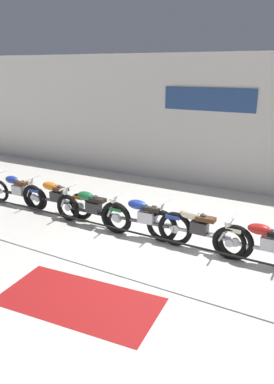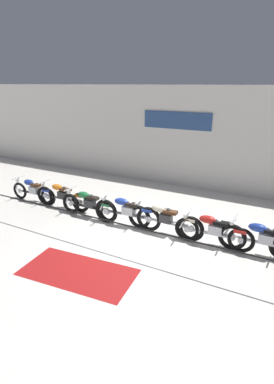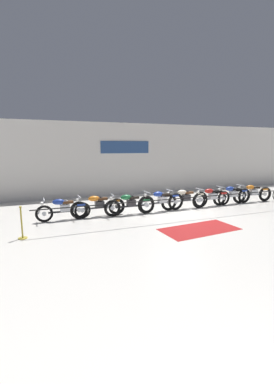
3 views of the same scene
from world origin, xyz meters
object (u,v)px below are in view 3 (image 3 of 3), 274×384
object	(u,v)px
motorcycle_green_2	(130,204)
stanchion_far_left	(157,204)
motorcycle_red_5	(211,197)
motorcycle_blue_6	(232,195)
motorcycle_cream_4	(185,199)
motorcycle_orange_7	(252,193)
motorcycle_blue_0	(63,209)
floor_banner	(199,229)
motorcycle_blue_3	(161,201)
motorcycle_orange_1	(98,206)

from	to	relation	value
motorcycle_green_2	stanchion_far_left	distance (m)	1.61
motorcycle_red_5	stanchion_far_left	world-z (taller)	stanchion_far_left
motorcycle_blue_6	stanchion_far_left	xyz separation A→B (m)	(-4.86, -1.59, 0.28)
motorcycle_cream_4	motorcycle_orange_7	world-z (taller)	same
motorcycle_red_5	motorcycle_orange_7	world-z (taller)	motorcycle_orange_7
motorcycle_orange_7	motorcycle_green_2	bearing A→B (deg)	-179.08
motorcycle_blue_0	motorcycle_green_2	bearing A→B (deg)	-3.40
floor_banner	motorcycle_blue_6	bearing A→B (deg)	31.11
motorcycle_red_5	floor_banner	bearing A→B (deg)	-132.65
motorcycle_red_5	motorcycle_blue_6	world-z (taller)	motorcycle_blue_6
motorcycle_blue_3	motorcycle_blue_6	size ratio (longest dim) A/B	0.99
motorcycle_red_5	floor_banner	distance (m)	3.73
motorcycle_green_2	motorcycle_blue_3	size ratio (longest dim) A/B	0.98
motorcycle_blue_3	floor_banner	xyz separation A→B (m)	(0.18, -2.67, -0.48)
motorcycle_blue_3	stanchion_far_left	size ratio (longest dim) A/B	0.19
motorcycle_red_5	motorcycle_cream_4	bearing A→B (deg)	179.65
motorcycle_green_2	motorcycle_blue_6	size ratio (longest dim) A/B	0.97
motorcycle_orange_1	motorcycle_red_5	bearing A→B (deg)	-1.48
motorcycle_green_2	motorcycle_orange_1	bearing A→B (deg)	171.80
motorcycle_orange_7	stanchion_far_left	size ratio (longest dim) A/B	0.20
motorcycle_blue_0	motorcycle_blue_3	size ratio (longest dim) A/B	0.92
motorcycle_blue_0	motorcycle_orange_7	world-z (taller)	motorcycle_orange_7
stanchion_far_left	motorcycle_orange_1	bearing A→B (deg)	138.21
motorcycle_blue_0	motorcycle_red_5	size ratio (longest dim) A/B	0.96
motorcycle_blue_6	motorcycle_green_2	bearing A→B (deg)	-178.88
floor_banner	motorcycle_red_5	bearing A→B (deg)	42.12
motorcycle_orange_1	floor_banner	distance (m)	4.14
motorcycle_blue_6	motorcycle_orange_7	xyz separation A→B (m)	(1.31, 0.00, -0.00)
motorcycle_blue_6	stanchion_far_left	world-z (taller)	stanchion_far_left
motorcycle_blue_0	floor_banner	bearing A→B (deg)	-33.25
motorcycle_cream_4	motorcycle_blue_6	distance (m)	2.73
motorcycle_red_5	motorcycle_blue_6	distance (m)	1.28
motorcycle_green_2	motorcycle_cream_4	distance (m)	2.70
motorcycle_blue_6	floor_banner	size ratio (longest dim) A/B	0.84
motorcycle_blue_0	stanchion_far_left	size ratio (longest dim) A/B	0.17
motorcycle_blue_0	floor_banner	world-z (taller)	motorcycle_blue_0
motorcycle_blue_3	motorcycle_orange_1	bearing A→B (deg)	176.04
motorcycle_cream_4	motorcycle_green_2	bearing A→B (deg)	-178.81
motorcycle_blue_0	stanchion_far_left	bearing A→B (deg)	-26.81
motorcycle_cream_4	stanchion_far_left	bearing A→B (deg)	-144.22
motorcycle_green_2	stanchion_far_left	size ratio (longest dim) A/B	0.18
motorcycle_green_2	motorcycle_blue_3	distance (m)	1.46
motorcycle_blue_3	motorcycle_orange_7	distance (m)	5.28
motorcycle_orange_1	motorcycle_green_2	distance (m)	1.32
motorcycle_blue_3	motorcycle_blue_6	distance (m)	3.97
motorcycle_blue_3	motorcycle_green_2	bearing A→B (deg)	179.86
motorcycle_blue_0	motorcycle_orange_7	bearing A→B (deg)	-0.31
motorcycle_green_2	stanchion_far_left	xyz separation A→B (m)	(0.56, -1.48, 0.30)
motorcycle_green_2	floor_banner	bearing A→B (deg)	-58.48
motorcycle_orange_1	motorcycle_blue_6	size ratio (longest dim) A/B	1.00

